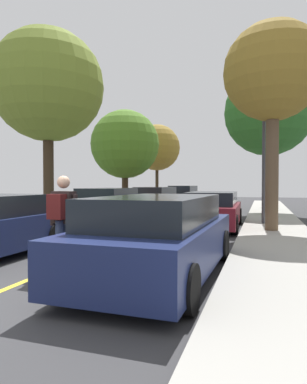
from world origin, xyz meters
The scene contains 17 objects.
ground centered at (0.00, 0.00, 0.00)m, with size 80.00×80.00×0.00m, color #353538.
sidewalk_right centered at (4.16, 0.00, 0.07)m, with size 2.14×56.00×0.14m, color #9E9B93.
center_line centered at (0.00, 4.00, 0.00)m, with size 0.12×39.20×0.01m, color gold.
parked_car_left_near centered at (-2.04, 8.26, 0.70)m, with size 1.99×4.55×1.45m.
parked_car_left_far centered at (-2.04, 14.50, 0.71)m, with size 2.06×4.60×1.44m.
parked_car_left_farthest centered at (-2.04, 21.66, 0.72)m, with size 2.05×4.69×1.48m.
parked_car_right_nearest centered at (2.04, 1.47, 0.71)m, with size 2.06×4.60×1.40m.
parked_car_right_near centered at (2.04, 8.38, 0.67)m, with size 1.99×4.51×1.33m.
street_tree_left_nearest centered at (-4.04, 7.15, 5.33)m, with size 4.23×4.23×7.33m.
street_tree_left_near centered at (-4.04, 14.88, 3.96)m, with size 4.05×4.05×5.86m.
street_tree_left_far centered at (-4.04, 21.44, 4.42)m, with size 3.55×3.55×6.07m.
street_tree_right_nearest centered at (4.04, 7.39, 5.11)m, with size 3.10×3.10×6.58m.
street_tree_right_near centered at (4.04, 14.67, 5.33)m, with size 4.53×4.53×7.48m.
fire_hydrant centered at (-3.54, 5.62, 0.49)m, with size 0.20×0.20×0.70m.
streetlamp centered at (3.79, 9.31, 3.42)m, with size 0.36×0.24×5.76m.
skateboard centered at (0.32, 1.21, 0.09)m, with size 0.29×0.86×0.10m.
skateboarder centered at (0.32, 1.18, 1.04)m, with size 0.59×0.71×1.66m.
Camera 1 is at (3.74, -4.26, 1.61)m, focal length 32.43 mm.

